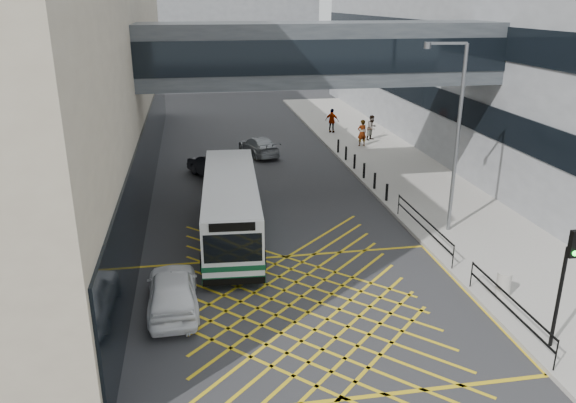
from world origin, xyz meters
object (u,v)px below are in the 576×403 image
street_lamp (454,128)px  pedestrian_b (372,128)px  car_dark (214,166)px  bus (231,206)px  car_silver (259,145)px  car_white (173,290)px  pedestrian_c (332,121)px  pedestrian_a (362,133)px  traffic_light (566,273)px  litter_bin (504,284)px

street_lamp → pedestrian_b: size_ratio=4.49×
car_dark → street_lamp: bearing=110.0°
bus → street_lamp: bearing=-3.2°
street_lamp → car_silver: bearing=120.4°
car_white → street_lamp: size_ratio=0.55×
car_silver → pedestrian_c: bearing=-155.4°
pedestrian_a → traffic_light: bearing=75.6°
street_lamp → pedestrian_a: size_ratio=4.38×
pedestrian_a → pedestrian_c: (-1.06, 4.54, -0.01)m
litter_bin → street_lamp: bearing=85.0°
car_dark → pedestrian_b: (12.06, 7.16, 0.34)m
car_dark → traffic_light: size_ratio=1.22×
pedestrian_b → pedestrian_c: bearing=93.6°
traffic_light → street_lamp: size_ratio=0.47×
car_dark → pedestrian_b: bearing=-173.4°
car_white → pedestrian_c: size_ratio=2.44×
car_silver → pedestrian_b: size_ratio=2.34×
car_dark → street_lamp: street_lamp is taller
car_dark → pedestrian_a: bearing=-177.2°
litter_bin → pedestrian_a: size_ratio=0.46×
traffic_light → pedestrian_b: bearing=83.3°
car_dark → traffic_light: 21.63m
car_silver → car_dark: bearing=41.6°
traffic_light → car_white: bearing=157.8°
bus → car_silver: size_ratio=2.35×
litter_bin → pedestrian_b: pedestrian_b is taller
traffic_light → car_dark: bearing=114.7°
traffic_light → pedestrian_a: 25.06m
car_dark → street_lamp: (9.94, -10.25, 4.13)m
bus → car_white: bearing=-109.2°
car_white → litter_bin: 11.57m
bus → pedestrian_a: 17.95m
car_white → pedestrian_b: 26.29m
car_white → car_dark: size_ratio=0.98×
car_dark → car_silver: (3.28, 4.84, -0.07)m
bus → street_lamp: size_ratio=1.23×
traffic_light → pedestrian_a: traffic_light is taller
car_dark → pedestrian_c: bearing=-158.2°
street_lamp → pedestrian_a: street_lamp is taller
traffic_light → litter_bin: size_ratio=4.47×
car_white → car_silver: car_white is taller
traffic_light → pedestrian_b: traffic_light is taller
car_dark → car_silver: 5.85m
car_silver → pedestrian_c: 8.27m
litter_bin → pedestrian_c: 26.28m
bus → pedestrian_c: bearing=67.4°
car_silver → pedestrian_c: size_ratio=2.29×
bus → car_silver: bus is taller
bus → pedestrian_b: bus is taller
car_silver → traffic_light: 25.11m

